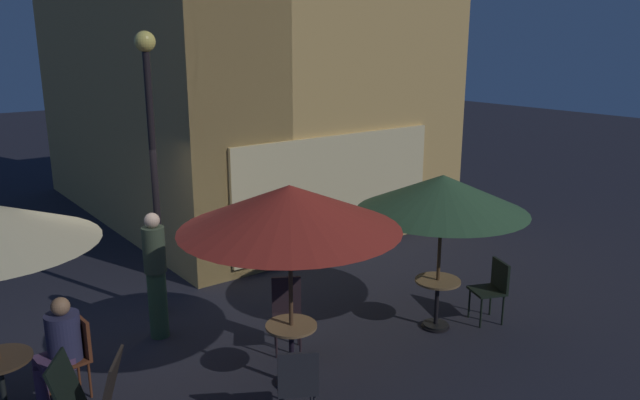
{
  "coord_description": "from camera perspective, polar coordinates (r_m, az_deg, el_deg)",
  "views": [
    {
      "loc": [
        -2.58,
        -7.8,
        4.02
      ],
      "look_at": [
        2.76,
        -0.79,
        1.69
      ],
      "focal_mm": 34.44,
      "sensor_mm": 36.0,
      "label": 1
    }
  ],
  "objects": [
    {
      "name": "cafe_chair_1",
      "position": [
        8.21,
        -3.1,
        -9.95
      ],
      "size": [
        0.53,
        0.53,
        0.98
      ],
      "rotation": [
        0.0,
        0.0,
        -2.11
      ],
      "color": "black",
      "rests_on": "ground"
    },
    {
      "name": "menu_sandwich_board",
      "position": [
        6.98,
        -20.64,
        -16.88
      ],
      "size": [
        0.84,
        0.81,
        0.91
      ],
      "rotation": [
        0.0,
        0.0,
        -0.56
      ],
      "color": "black",
      "rests_on": "ground"
    },
    {
      "name": "patron_standing_1",
      "position": [
        8.68,
        -15.01,
        -6.71
      ],
      "size": [
        0.3,
        0.3,
        1.79
      ],
      "rotation": [
        0.0,
        0.0,
        0.21
      ],
      "color": "#345132",
      "rests_on": "ground"
    },
    {
      "name": "cafe_chair_2",
      "position": [
        9.32,
        15.79,
        -7.61
      ],
      "size": [
        0.57,
        0.57,
        0.92
      ],
      "rotation": [
        0.0,
        0.0,
        2.74
      ],
      "color": "black",
      "rests_on": "ground"
    },
    {
      "name": "cafe_table_2",
      "position": [
        7.61,
        -27.5,
        -14.4
      ],
      "size": [
        0.68,
        0.68,
        0.75
      ],
      "color": "black",
      "rests_on": "ground"
    },
    {
      "name": "street_lamp_near_corner",
      "position": [
        8.99,
        -15.39,
        5.9
      ],
      "size": [
        0.29,
        0.29,
        4.12
      ],
      "color": "black",
      "rests_on": "ground"
    },
    {
      "name": "patio_umbrella_0",
      "position": [
        6.82,
        -2.83,
        -0.75
      ],
      "size": [
        2.52,
        2.52,
        2.46
      ],
      "color": "black",
      "rests_on": "ground"
    },
    {
      "name": "ground_plane",
      "position": [
        9.15,
        -17.4,
        -12.02
      ],
      "size": [
        60.0,
        60.0,
        0.0
      ],
      "primitive_type": "plane",
      "color": "#22222A"
    },
    {
      "name": "cafe_chair_0",
      "position": [
        6.69,
        -2.09,
        -16.48
      ],
      "size": [
        0.58,
        0.58,
        0.93
      ],
      "rotation": [
        0.0,
        0.0,
        1.04
      ],
      "color": "#232328",
      "rests_on": "ground"
    },
    {
      "name": "cafe_building",
      "position": [
        13.15,
        -10.34,
        16.69
      ],
      "size": [
        6.47,
        8.93,
        9.03
      ],
      "color": "tan",
      "rests_on": "ground"
    },
    {
      "name": "patron_seated_0",
      "position": [
        7.66,
        -23.0,
        -12.11
      ],
      "size": [
        0.56,
        0.41,
        1.24
      ],
      "rotation": [
        0.0,
        0.0,
        -3.07
      ],
      "color": "#53385D",
      "rests_on": "ground"
    },
    {
      "name": "cafe_table_0",
      "position": [
        7.45,
        -2.67,
        -13.32
      ],
      "size": [
        0.61,
        0.61,
        0.78
      ],
      "color": "black",
      "rests_on": "ground"
    },
    {
      "name": "patio_umbrella_1",
      "position": [
        8.47,
        11.3,
        0.58
      ],
      "size": [
        2.34,
        2.34,
        2.24
      ],
      "color": "black",
      "rests_on": "ground"
    },
    {
      "name": "cafe_chair_4",
      "position": [
        7.76,
        -21.86,
        -12.78
      ],
      "size": [
        0.47,
        0.47,
        0.95
      ],
      "rotation": [
        0.0,
        0.0,
        -3.07
      ],
      "color": "#602E19",
      "rests_on": "ground"
    },
    {
      "name": "cafe_table_1",
      "position": [
        8.95,
        10.82,
        -8.68
      ],
      "size": [
        0.64,
        0.64,
        0.73
      ],
      "color": "black",
      "rests_on": "ground"
    }
  ]
}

